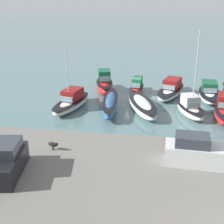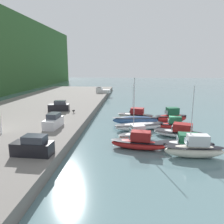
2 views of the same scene
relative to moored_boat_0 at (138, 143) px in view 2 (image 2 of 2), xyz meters
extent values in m
plane|color=slate|center=(9.71, -5.21, -0.87)|extent=(320.00, 320.00, 0.00)
cube|color=slate|center=(9.71, 22.06, -0.18)|extent=(120.55, 26.57, 1.38)
ellipsoid|color=red|center=(0.01, 0.07, -0.27)|extent=(2.99, 7.24, 1.21)
ellipsoid|color=black|center=(0.01, 0.07, 0.16)|extent=(3.09, 7.39, 0.12)
cube|color=maroon|center=(-0.05, -0.28, 0.94)|extent=(1.79, 2.66, 1.20)
cube|color=#8CA5B2|center=(0.18, 1.09, 0.76)|extent=(1.27, 0.30, 0.60)
cube|color=black|center=(-0.53, -3.22, -0.02)|extent=(0.40, 0.33, 0.56)
ellipsoid|color=white|center=(3.46, 0.23, -0.33)|extent=(3.55, 5.54, 1.08)
ellipsoid|color=black|center=(3.46, 0.23, 0.05)|extent=(3.66, 5.66, 0.12)
cube|color=silver|center=(3.54, -0.02, 0.80)|extent=(2.01, 2.20, 1.17)
cube|color=#8CA5B2|center=(3.21, 0.98, 0.62)|extent=(1.32, 0.53, 0.59)
cylinder|color=silver|center=(3.34, 0.59, 4.18)|extent=(0.10, 0.10, 7.94)
ellipsoid|color=white|center=(8.69, -0.48, -0.27)|extent=(4.73, 8.62, 1.20)
ellipsoid|color=black|center=(8.69, -0.48, 0.15)|extent=(4.86, 8.81, 0.12)
cube|color=black|center=(9.91, -4.24, -0.03)|extent=(0.43, 0.38, 0.56)
ellipsoid|color=#33568E|center=(12.20, 0.05, -0.10)|extent=(2.22, 8.54, 1.54)
ellipsoid|color=black|center=(12.20, 0.05, 0.43)|extent=(2.29, 8.71, 0.12)
cube|color=black|center=(12.53, -3.94, 0.20)|extent=(0.38, 0.31, 0.56)
ellipsoid|color=white|center=(16.71, -0.04, -0.35)|extent=(3.85, 7.57, 1.05)
ellipsoid|color=black|center=(16.71, -0.04, 0.02)|extent=(3.97, 7.73, 0.12)
cube|color=maroon|center=(16.62, -0.39, 0.76)|extent=(2.22, 2.86, 1.16)
cube|color=#8CA5B2|center=(16.95, 0.99, 0.59)|extent=(1.49, 0.45, 0.58)
cylinder|color=silver|center=(16.83, 0.49, 3.19)|extent=(0.10, 0.10, 6.01)
ellipsoid|color=white|center=(-2.13, -6.40, -0.11)|extent=(1.78, 6.84, 1.52)
ellipsoid|color=black|center=(-2.13, -6.40, 0.42)|extent=(1.86, 6.97, 0.12)
cube|color=silver|center=(-2.13, -6.74, 1.28)|extent=(1.33, 2.40, 1.28)
cube|color=#8CA5B2|center=(-2.13, -5.40, 1.09)|extent=(1.18, 0.11, 0.64)
cylinder|color=silver|center=(-2.13, -5.89, 4.11)|extent=(0.10, 0.10, 6.94)
ellipsoid|color=white|center=(0.64, -6.09, -0.42)|extent=(2.91, 7.28, 0.90)
ellipsoid|color=black|center=(0.64, -6.09, -0.11)|extent=(3.02, 7.43, 0.12)
cube|color=#195638|center=(0.61, -6.44, 0.59)|extent=(1.97, 2.62, 1.13)
cube|color=#8CA5B2|center=(0.72, -5.05, 0.42)|extent=(1.61, 0.22, 0.56)
cube|color=black|center=(0.38, -9.46, -0.24)|extent=(0.38, 0.31, 0.56)
ellipsoid|color=silver|center=(5.33, -6.40, -0.37)|extent=(4.67, 8.08, 1.00)
ellipsoid|color=black|center=(5.33, -6.40, -0.02)|extent=(4.81, 8.26, 0.12)
cube|color=maroon|center=(5.21, -6.77, 0.70)|extent=(2.54, 3.13, 1.15)
cube|color=#8CA5B2|center=(5.67, -5.34, 0.53)|extent=(1.56, 0.60, 0.57)
cube|color=black|center=(4.19, -9.89, -0.17)|extent=(0.43, 0.38, 0.56)
ellipsoid|color=red|center=(9.68, -6.27, -0.36)|extent=(1.99, 5.85, 1.03)
ellipsoid|color=black|center=(9.68, -6.27, 0.01)|extent=(2.06, 5.97, 0.12)
cube|color=#195638|center=(9.66, -6.56, 0.74)|extent=(1.29, 2.10, 1.16)
cube|color=#8CA5B2|center=(9.76, -5.41, 0.57)|extent=(1.01, 0.19, 0.58)
cube|color=black|center=(9.45, -8.99, -0.15)|extent=(0.38, 0.31, 0.56)
ellipsoid|color=red|center=(13.97, -6.59, -0.07)|extent=(3.30, 6.45, 1.60)
ellipsoid|color=black|center=(13.97, -6.59, 0.49)|extent=(3.41, 6.59, 0.12)
cube|color=#195638|center=(14.04, -6.89, 1.38)|extent=(1.94, 2.43, 1.30)
cube|color=#8CA5B2|center=(13.77, -5.69, 1.18)|extent=(1.35, 0.39, 0.65)
cube|color=black|center=(14.60, -9.45, 0.25)|extent=(0.41, 0.35, 0.56)
cube|color=silver|center=(4.33, 12.73, 1.21)|extent=(4.29, 2.03, 1.40)
cube|color=#333842|center=(4.64, 12.72, 2.29)|extent=(2.39, 1.66, 0.76)
cube|color=black|center=(-6.04, 11.36, 1.21)|extent=(2.02, 4.29, 1.40)
cube|color=#333842|center=(-6.06, 11.04, 2.29)|extent=(1.65, 2.39, 0.76)
cube|color=black|center=(16.64, 15.86, 1.21)|extent=(2.38, 4.41, 1.40)
cube|color=#333842|center=(16.69, 15.55, 2.29)|extent=(1.85, 2.51, 0.76)
cube|color=silver|center=(47.65, 9.64, 1.06)|extent=(2.37, 3.71, 1.10)
cube|color=silver|center=(47.87, 11.65, 1.46)|extent=(2.09, 2.08, 1.90)
cube|color=#2D333D|center=(47.87, 11.65, 2.16)|extent=(1.96, 1.81, 0.50)
cylinder|color=black|center=(14.76, 12.25, 0.65)|extent=(0.12, 0.12, 0.28)
ellipsoid|color=black|center=(14.76, 12.25, 0.97)|extent=(0.85, 0.52, 0.36)
sphere|color=black|center=(14.42, 12.36, 1.08)|extent=(0.22, 0.22, 0.22)
camera|label=1|loc=(7.35, 32.33, 11.86)|focal=50.00mm
camera|label=2|loc=(-26.93, 1.32, 9.76)|focal=35.00mm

